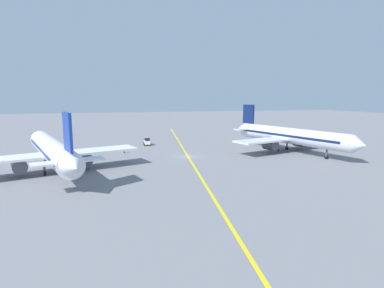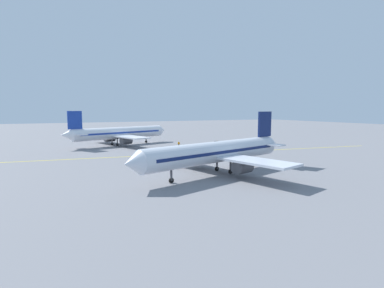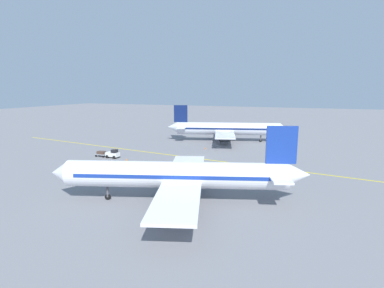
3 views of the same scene
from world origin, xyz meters
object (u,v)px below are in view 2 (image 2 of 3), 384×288
Objects in this scene: traffic_cone_mid_apron at (203,147)px; baggage_cart_trailing at (228,145)px; baggage_tug_white at (219,145)px; ground_crew_worker at (179,144)px; airplane_adjacent_stand at (119,133)px; airplane_at_gate at (218,152)px; traffic_cone_near_nose at (194,160)px.

baggage_cart_trailing is at bearing -99.92° from traffic_cone_mid_apron.
baggage_tug_white reaches higher than ground_crew_worker.
airplane_adjacent_stand is 31.06m from baggage_tug_white.
airplane_adjacent_stand is 13.13× the size of baggage_cart_trailing.
airplane_at_gate is 34.60m from traffic_cone_mid_apron.
traffic_cone_near_nose is at bearing -8.18° from airplane_at_gate.
airplane_adjacent_stand reaches higher than ground_crew_worker.
traffic_cone_mid_apron is (1.23, 4.29, -0.63)m from baggage_tug_white.
airplane_adjacent_stand is at bearing 55.80° from baggage_cart_trailing.
baggage_cart_trailing is 4.80× the size of traffic_cone_near_nose.
ground_crew_worker is 7.57m from traffic_cone_mid_apron.
traffic_cone_near_nose is 1.00× the size of traffic_cone_mid_apron.
traffic_cone_mid_apron is at bearing -133.59° from ground_crew_worker.
ground_crew_worker is at bearing -15.53° from traffic_cone_near_nose.
baggage_tug_white is at bearing -43.73° from traffic_cone_near_nose.
baggage_tug_white is at bearing -123.36° from ground_crew_worker.
airplane_at_gate is 37.15m from baggage_cart_trailing.
airplane_adjacent_stand is 20.65× the size of ground_crew_worker.
traffic_cone_near_nose is (-35.83, -8.28, -3.43)m from airplane_adjacent_stand.
ground_crew_worker is at bearing 63.43° from baggage_cart_trailing.
airplane_adjacent_stand reaches higher than baggage_tug_white.
traffic_cone_near_nose is at bearing 130.82° from baggage_cart_trailing.
baggage_tug_white is 5.54× the size of traffic_cone_near_nose.
airplane_at_gate is 37.76m from ground_crew_worker.
airplane_at_gate is at bearing 156.22° from traffic_cone_mid_apron.
ground_crew_worker is 3.05× the size of traffic_cone_mid_apron.
airplane_at_gate is at bearing -172.60° from airplane_adjacent_stand.
airplane_at_gate is 35.43m from baggage_tug_white.
baggage_cart_trailing is 1.57× the size of ground_crew_worker.
airplane_at_gate reaches higher than ground_crew_worker.
airplane_adjacent_stand is 36.93m from traffic_cone_near_nose.
baggage_tug_white is 3.30m from baggage_cart_trailing.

